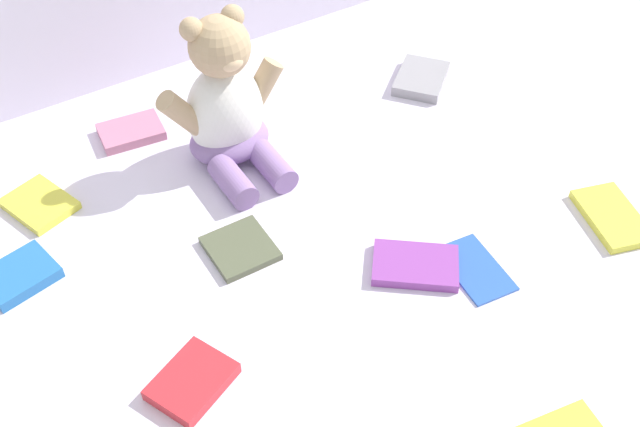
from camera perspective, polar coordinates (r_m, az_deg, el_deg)
name	(u,v)px	position (r m, az deg, el deg)	size (l,w,h in m)	color
ground_plane	(286,220)	(1.19, -2.51, -0.46)	(3.20, 3.20, 0.00)	silver
teddy_bear	(225,108)	(1.24, -6.95, 7.64)	(0.22, 0.19, 0.26)	white
book_case_0	(475,268)	(1.14, 11.30, -3.94)	(0.07, 0.12, 0.01)	blue
book_case_1	(240,248)	(1.14, -5.85, -2.55)	(0.09, 0.09, 0.01)	#52583F
book_case_3	(421,79)	(1.46, 7.42, 9.76)	(0.08, 0.11, 0.02)	gray
book_case_4	(192,381)	(1.01, -9.34, -12.03)	(0.08, 0.10, 0.02)	red
book_case_5	(415,265)	(1.12, 6.99, -3.78)	(0.08, 0.12, 0.01)	purple
book_case_6	(19,275)	(1.18, -21.12, -4.25)	(0.08, 0.10, 0.02)	#2467AF
book_case_7	(131,132)	(1.37, -13.65, 5.84)	(0.07, 0.10, 0.02)	#B76C8A
book_case_9	(39,204)	(1.28, -19.84, 0.64)	(0.08, 0.10, 0.01)	yellow
book_case_10	(612,217)	(1.26, 20.59, -0.24)	(0.08, 0.13, 0.01)	yellow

